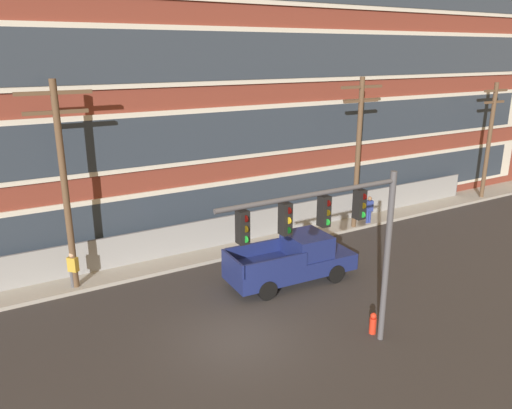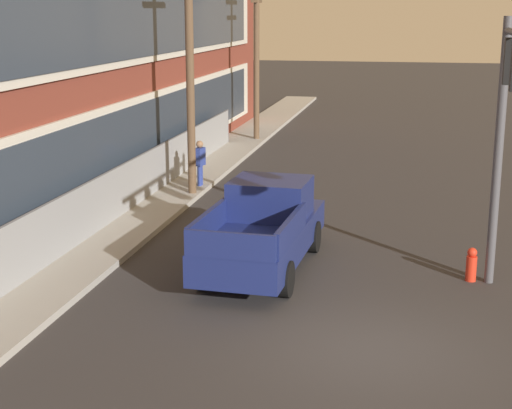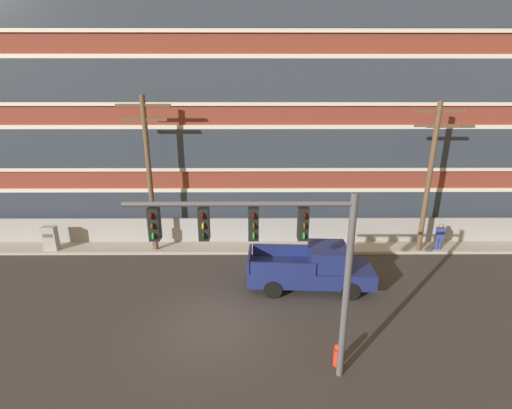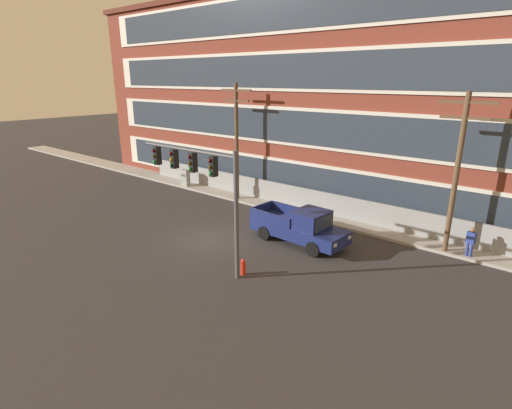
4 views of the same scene
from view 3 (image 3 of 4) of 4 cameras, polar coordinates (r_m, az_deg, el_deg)
name	(u,v)px [view 3 (image 3 of 4)]	position (r m, az deg, el deg)	size (l,w,h in m)	color
ground_plane	(212,326)	(13.79, -7.29, -19.44)	(160.00, 160.00, 0.00)	#333030
sidewalk_building_side	(227,246)	(19.99, -4.89, -6.87)	(80.00, 2.05, 0.16)	#9E9B93
brick_mill_building	(285,112)	(24.13, 4.81, 15.14)	(51.06, 10.18, 14.74)	brown
chain_link_fence	(279,231)	(20.12, 3.93, -4.36)	(35.33, 0.06, 1.64)	gray
traffic_signal_mast	(272,244)	(9.41, 2.69, -6.66)	(6.21, 0.43, 5.85)	#4C4C51
pickup_truck_navy	(313,268)	(15.77, 9.42, -10.44)	(5.63, 2.29, 2.01)	navy
utility_pole_near_corner	(149,169)	(18.77, -17.42, 5.65)	(2.72, 0.26, 8.41)	brown
utility_pole_midblock	(430,172)	(20.03, 27.00, 4.78)	(2.64, 0.26, 8.13)	brown
electrical_cabinet	(51,239)	(22.18, -31.04, -5.02)	(0.74, 0.43, 1.52)	#939993
pedestrian_near_cabinet	(440,236)	(21.52, 28.31, -4.62)	(0.44, 0.32, 1.69)	navy
pedestrian_by_fence	(154,236)	(19.80, -16.59, -5.00)	(0.44, 0.46, 1.69)	#4C4C51
fire_hydrant	(337,355)	(12.20, 13.39, -23.20)	(0.24, 0.24, 0.78)	red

